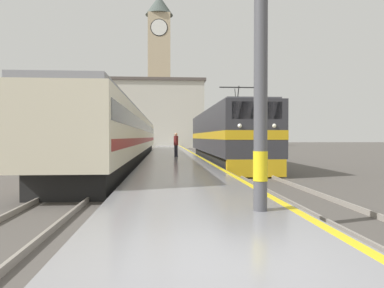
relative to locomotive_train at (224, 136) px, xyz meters
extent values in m
plane|color=#514C47|center=(-3.50, 8.20, -1.97)|extent=(200.00, 200.00, 0.00)
cube|color=gray|center=(-3.50, 3.20, -1.76)|extent=(4.18, 140.00, 0.43)
cube|color=yellow|center=(-1.56, 3.20, -1.54)|extent=(0.20, 140.00, 0.00)
cube|color=#514C47|center=(0.00, 3.20, -1.96)|extent=(2.84, 140.00, 0.02)
cube|color=gray|center=(-0.72, 3.20, -1.88)|extent=(0.07, 140.00, 0.14)
cube|color=gray|center=(0.72, 3.20, -1.88)|extent=(0.07, 140.00, 0.14)
cube|color=#514C47|center=(-7.14, 3.20, -1.96)|extent=(2.83, 140.00, 0.02)
cube|color=gray|center=(-7.86, 3.20, -1.88)|extent=(0.07, 140.00, 0.14)
cube|color=gray|center=(-6.43, 3.20, -1.88)|extent=(0.07, 140.00, 0.14)
cube|color=black|center=(0.00, 0.04, -1.52)|extent=(2.46, 17.67, 0.90)
cube|color=#333338|center=(0.00, 0.04, 0.32)|extent=(2.90, 19.21, 2.78)
cube|color=gold|center=(0.00, 0.04, 0.04)|extent=(2.92, 19.23, 0.44)
cube|color=gold|center=(0.00, -9.42, -1.48)|extent=(2.75, 0.30, 0.81)
cube|color=black|center=(0.00, -9.51, 1.16)|extent=(2.32, 0.12, 0.80)
sphere|color=white|center=(-0.80, -9.55, 0.46)|extent=(0.20, 0.20, 0.20)
sphere|color=white|center=(0.80, -9.55, 0.46)|extent=(0.20, 0.20, 0.20)
cube|color=#4C4C51|center=(0.00, 0.04, 1.77)|extent=(2.61, 18.25, 0.12)
cylinder|color=#333333|center=(0.00, -5.11, 2.33)|extent=(0.06, 0.63, 1.03)
cylinder|color=#333333|center=(0.00, -4.41, 2.33)|extent=(0.06, 0.63, 1.03)
cube|color=#262626|center=(0.00, -4.76, 2.83)|extent=(2.03, 0.08, 0.06)
cube|color=black|center=(-7.14, 5.23, -1.52)|extent=(2.46, 40.78, 0.90)
cube|color=beige|center=(-7.14, 5.23, 0.23)|extent=(2.90, 42.48, 2.60)
cube|color=black|center=(-7.14, 5.23, 0.75)|extent=(2.92, 41.63, 0.64)
cube|color=maroon|center=(-7.14, 5.23, -0.29)|extent=(2.92, 41.63, 0.36)
cube|color=gray|center=(-7.14, 5.23, 1.63)|extent=(2.67, 42.48, 0.20)
cylinder|color=yellow|center=(-2.27, -18.86, -0.64)|extent=(0.29, 0.29, 0.60)
cylinder|color=#23232D|center=(-3.32, 1.80, -1.11)|extent=(0.26, 0.26, 0.86)
cylinder|color=maroon|center=(-3.32, 1.80, -0.32)|extent=(0.34, 0.34, 0.72)
sphere|color=tan|center=(-3.32, 1.80, 0.16)|extent=(0.23, 0.23, 0.23)
cube|color=tan|center=(-5.19, 50.55, 11.39)|extent=(4.46, 4.46, 26.72)
cylinder|color=black|center=(-5.19, 48.30, 21.62)|extent=(3.42, 0.06, 3.42)
cylinder|color=white|center=(-5.19, 48.27, 21.62)|extent=(3.12, 0.10, 3.12)
cone|color=#47514C|center=(-5.19, 50.55, 26.75)|extent=(5.58, 5.58, 4.02)
cube|color=beige|center=(-7.20, 43.11, 3.91)|extent=(20.03, 8.62, 11.77)
cube|color=#564C47|center=(-7.20, 43.11, 10.05)|extent=(20.63, 9.22, 0.50)
camera|label=1|loc=(-4.21, -26.25, -0.05)|focal=35.00mm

